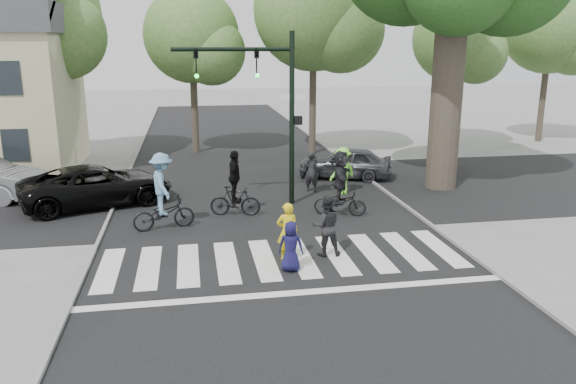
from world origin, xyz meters
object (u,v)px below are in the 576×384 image
pedestrian_child (291,246)px  cyclist_mid (235,189)px  traffic_signal (267,95)px  pedestrian_adult (326,226)px  car_suv (97,185)px  pedestrian_woman (287,231)px  cyclist_left (163,197)px  cyclist_right (340,187)px  car_grey (345,163)px

pedestrian_child → cyclist_mid: bearing=-61.6°
traffic_signal → pedestrian_adult: size_ratio=3.57×
pedestrian_child → car_suv: car_suv is taller
pedestrian_woman → pedestrian_adult: pedestrian_adult is taller
traffic_signal → pedestrian_child: bearing=-92.7°
pedestrian_adult → car_suv: pedestrian_adult is taller
traffic_signal → cyclist_left: traffic_signal is taller
cyclist_mid → cyclist_right: bearing=-9.6°
cyclist_left → cyclist_right: (5.75, 0.46, -0.06)m
cyclist_mid → cyclist_left: bearing=-155.5°
cyclist_left → cyclist_mid: (2.29, 1.04, -0.13)m
pedestrian_child → pedestrian_adult: (1.13, 0.91, 0.19)m
car_grey → pedestrian_adult: bearing=2.7°
traffic_signal → car_suv: (-5.98, 1.02, -3.18)m
traffic_signal → car_grey: traffic_signal is taller
pedestrian_child → car_suv: 9.09m
cyclist_mid → car_suv: cyclist_mid is taller
cyclist_mid → car_grey: size_ratio=0.56×
traffic_signal → car_grey: 6.11m
pedestrian_adult → cyclist_mid: (-2.11, 4.07, 0.06)m
pedestrian_adult → cyclist_right: (1.34, 3.49, 0.14)m
car_suv → car_grey: bearing=-95.2°
pedestrian_woman → pedestrian_adult: bearing=-172.7°
cyclist_left → cyclist_mid: cyclist_left is taller
pedestrian_child → cyclist_left: (-3.27, 3.94, 0.39)m
car_grey → pedestrian_child: bearing=-1.6°
traffic_signal → pedestrian_adult: traffic_signal is taller
pedestrian_child → pedestrian_adult: size_ratio=0.78×
cyclist_left → pedestrian_adult: bearing=-34.5°
pedestrian_child → cyclist_right: size_ratio=0.59×
cyclist_left → cyclist_mid: 2.52m
pedestrian_child → cyclist_mid: size_ratio=0.59×
cyclist_right → pedestrian_child: bearing=-119.4°
cyclist_left → car_suv: size_ratio=0.46×
cyclist_right → car_grey: (1.62, 5.21, -0.31)m
traffic_signal → cyclist_left: (-3.56, -2.13, -2.86)m
pedestrian_adult → cyclist_right: bearing=-107.8°
pedestrian_child → car_grey: bearing=-95.8°
traffic_signal → cyclist_right: traffic_signal is taller
traffic_signal → cyclist_right: (2.18, -1.67, -2.92)m
pedestrian_woman → cyclist_right: size_ratio=0.72×
pedestrian_woman → cyclist_left: 4.59m
traffic_signal → pedestrian_woman: (-0.24, -5.29, -3.11)m
cyclist_right → pedestrian_woman: bearing=-123.8°
pedestrian_woman → cyclist_mid: 4.33m
pedestrian_adult → car_grey: size_ratio=0.43×
car_suv → cyclist_mid: bearing=-133.7°
cyclist_mid → cyclist_right: 3.51m
pedestrian_adult → cyclist_left: size_ratio=0.70×
pedestrian_woman → cyclist_left: (-3.32, 3.16, 0.25)m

